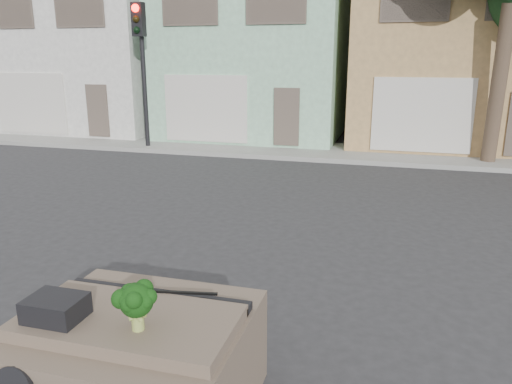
% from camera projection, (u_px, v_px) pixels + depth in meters
% --- Properties ---
extents(ground_plane, '(120.00, 120.00, 0.00)m').
position_uv_depth(ground_plane, '(238.00, 282.00, 7.61)').
color(ground_plane, '#303033').
rests_on(ground_plane, ground).
extents(sidewalk, '(40.00, 3.00, 0.15)m').
position_uv_depth(sidewalk, '(329.00, 152.00, 17.34)').
color(sidewalk, gray).
rests_on(sidewalk, ground).
extents(townhouse_white, '(7.20, 8.20, 7.55)m').
position_uv_depth(townhouse_white, '(105.00, 45.00, 22.93)').
color(townhouse_white, silver).
rests_on(townhouse_white, ground).
extents(townhouse_mint, '(7.20, 8.20, 7.55)m').
position_uv_depth(townhouse_mint, '(262.00, 44.00, 20.98)').
color(townhouse_mint, '#9ACFAB').
rests_on(townhouse_mint, ground).
extents(townhouse_tan, '(7.20, 8.20, 7.55)m').
position_uv_depth(townhouse_tan, '(452.00, 43.00, 19.03)').
color(townhouse_tan, tan).
rests_on(townhouse_tan, ground).
extents(traffic_signal, '(0.40, 0.40, 5.10)m').
position_uv_depth(traffic_signal, '(143.00, 78.00, 17.45)').
color(traffic_signal, black).
rests_on(traffic_signal, ground).
extents(tree_near, '(4.40, 4.00, 8.50)m').
position_uv_depth(tree_near, '(506.00, 22.00, 14.28)').
color(tree_near, '#17381A').
rests_on(tree_near, ground).
extents(car_dashboard, '(2.00, 1.80, 1.12)m').
position_uv_depth(car_dashboard, '(140.00, 362.00, 4.68)').
color(car_dashboard, brown).
rests_on(car_dashboard, ground).
extents(instrument_hump, '(0.48, 0.38, 0.20)m').
position_uv_depth(instrument_hump, '(56.00, 308.00, 4.33)').
color(instrument_hump, black).
rests_on(instrument_hump, car_dashboard).
extents(wiper_arm, '(0.69, 0.15, 0.02)m').
position_uv_depth(wiper_arm, '(182.00, 292.00, 4.81)').
color(wiper_arm, black).
rests_on(wiper_arm, car_dashboard).
extents(broccoli, '(0.39, 0.39, 0.42)m').
position_uv_depth(broccoli, '(137.00, 307.00, 4.13)').
color(broccoli, black).
rests_on(broccoli, car_dashboard).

